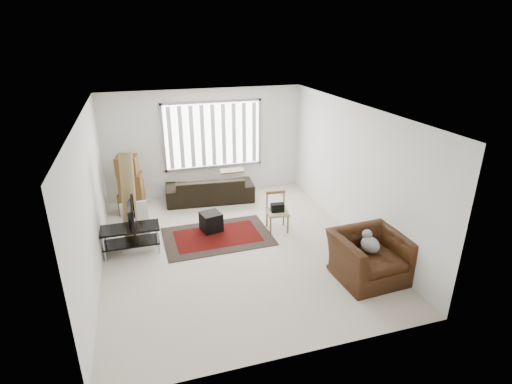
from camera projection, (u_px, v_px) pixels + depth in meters
room at (229, 155)px, 7.73m from camera, size 6.00×6.02×2.71m
persian_rug at (218, 236)px, 8.32m from camera, size 2.22×1.51×0.02m
tv_stand at (131, 234)px, 7.61m from camera, size 1.08×0.49×0.54m
tv at (128, 215)px, 7.46m from camera, size 0.11×0.87×0.50m
subwoofer at (211, 222)px, 8.49m from camera, size 0.48×0.48×0.40m
moving_boxes at (130, 187)px, 9.22m from camera, size 0.63×0.59×1.37m
white_flatpack at (135, 218)px, 8.34m from camera, size 0.57×0.31×0.70m
rolled_rug at (129, 197)px, 7.97m from camera, size 0.37×0.70×1.81m
sofa at (210, 185)px, 9.94m from camera, size 2.23×1.12×0.83m
side_chair at (277, 210)px, 8.46m from camera, size 0.49×0.49×0.82m
armchair at (371, 253)px, 6.82m from camera, size 1.31×1.16×0.92m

